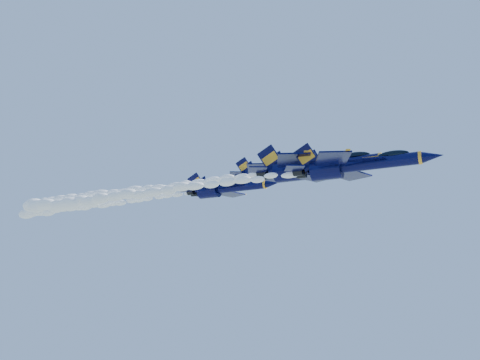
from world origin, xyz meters
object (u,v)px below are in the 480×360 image
at_px(jet_lead, 355,165).
at_px(jet_fourth, 226,188).
at_px(jet_third, 274,171).
at_px(jet_second, 317,167).

relative_size(jet_lead, jet_fourth, 0.93).
height_order(jet_lead, jet_third, jet_third).
relative_size(jet_third, jet_fourth, 0.82).
distance_m(jet_lead, jet_second, 7.79).
bearing_deg(jet_lead, jet_fourth, 143.00).
distance_m(jet_second, jet_fourth, 28.91).
bearing_deg(jet_third, jet_fourth, 149.98).
relative_size(jet_second, jet_fourth, 1.05).
xyz_separation_m(jet_second, jet_fourth, (-23.01, 17.25, 2.93)).
bearing_deg(jet_lead, jet_third, 138.32).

